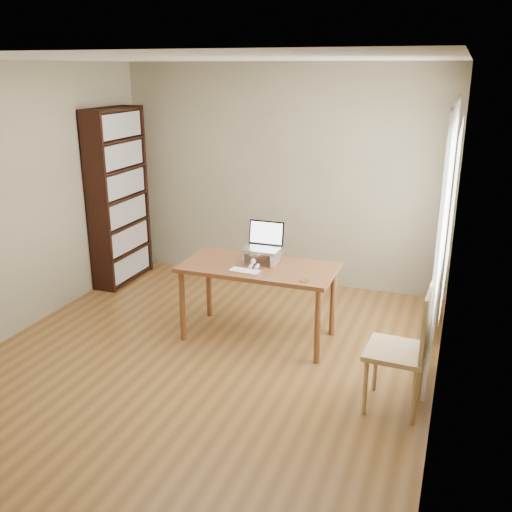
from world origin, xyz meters
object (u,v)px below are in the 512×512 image
at_px(bookshelf, 119,197).
at_px(chair, 408,345).
at_px(laptop, 264,242).
at_px(cat, 259,255).
at_px(keyboard, 245,271).
at_px(desk, 259,275).

xyz_separation_m(bookshelf, chair, (3.61, -1.72, -0.50)).
bearing_deg(laptop, cat, -140.67).
relative_size(bookshelf, chair, 2.07).
bearing_deg(keyboard, chair, -16.45).
xyz_separation_m(cat, chair, (1.52, -0.89, -0.27)).
bearing_deg(desk, chair, -27.82).
bearing_deg(keyboard, laptop, 85.03).
xyz_separation_m(laptop, cat, (-0.04, -0.03, -0.13)).
relative_size(laptop, cat, 0.72).
distance_m(desk, cat, 0.20).
xyz_separation_m(bookshelf, keyboard, (2.08, -1.17, -0.29)).
bearing_deg(laptop, desk, -90.04).
distance_m(desk, laptop, 0.32).
height_order(desk, keyboard, keyboard).
bearing_deg(laptop, bookshelf, 159.34).
relative_size(laptop, keyboard, 1.16).
relative_size(keyboard, cat, 0.62).
bearing_deg(desk, keyboard, -103.92).
bearing_deg(chair, desk, 155.30).
bearing_deg(keyboard, bookshelf, 154.32).
bearing_deg(chair, cat, 152.69).
bearing_deg(keyboard, desk, 79.69).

